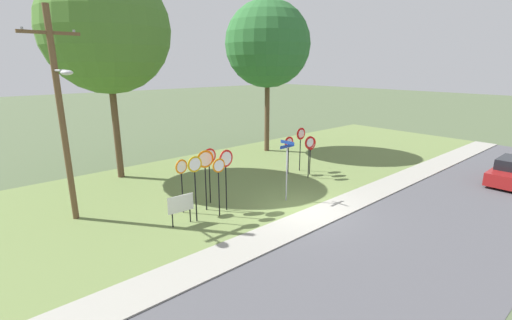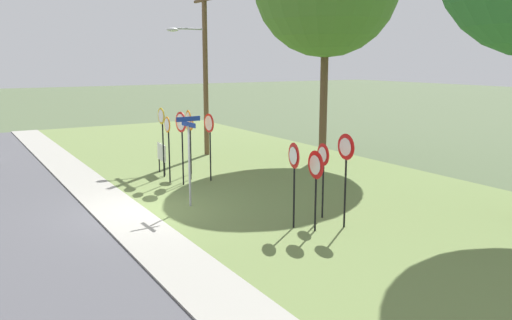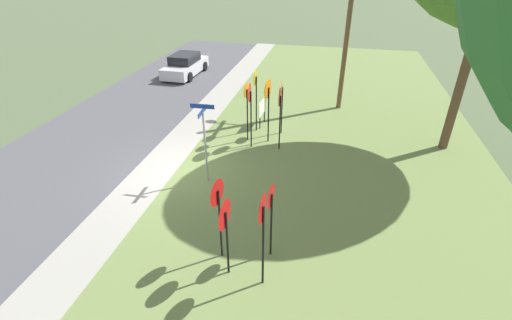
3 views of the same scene
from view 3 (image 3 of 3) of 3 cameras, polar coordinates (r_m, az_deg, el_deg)
ground_plane at (r=13.89m, az=-12.55°, el=-1.99°), size 160.00×160.00×0.00m
road_asphalt at (r=16.36m, az=-28.09°, el=0.12°), size 44.00×6.40×0.01m
sidewalk_strip at (r=14.20m, az=-15.51°, el=-1.50°), size 44.00×1.60×0.06m
grass_median at (r=12.79m, az=12.90°, el=-4.97°), size 44.00×12.00×0.04m
stop_sign_near_left at (r=15.87m, az=4.08°, el=9.92°), size 0.62×0.14×2.41m
stop_sign_near_right at (r=15.17m, az=-1.50°, el=9.34°), size 0.60×0.10×2.54m
stop_sign_far_left at (r=16.02m, az=-0.04°, el=11.23°), size 0.65×0.09×2.79m
stop_sign_far_center at (r=14.98m, az=1.92°, el=9.90°), size 0.77×0.15×2.74m
stop_sign_far_right at (r=14.48m, az=-0.93°, el=9.25°), size 0.76×0.12×2.76m
stop_sign_center_tall at (r=14.37m, az=3.76°, el=8.54°), size 0.72×0.11×2.63m
yield_sign_near_left at (r=9.03m, az=-6.10°, el=-6.51°), size 0.71×0.15×2.42m
yield_sign_near_right at (r=8.14m, az=0.95°, el=-9.41°), size 0.73×0.10×2.66m
yield_sign_far_left at (r=8.63m, az=-4.96°, el=-9.58°), size 0.78×0.12×2.25m
yield_sign_far_right at (r=9.12m, az=2.30°, el=-7.05°), size 0.66×0.12×2.25m
street_name_post at (r=12.36m, az=-8.12°, el=3.66°), size 0.96×0.82×2.90m
utility_pole at (r=18.66m, az=14.08°, el=21.16°), size 2.10×2.03×8.41m
notice_board at (r=16.96m, az=0.99°, el=8.12°), size 1.10×0.11×1.25m
parked_hatchback_near at (r=25.26m, az=-11.12°, el=14.44°), size 4.24×2.02×1.39m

